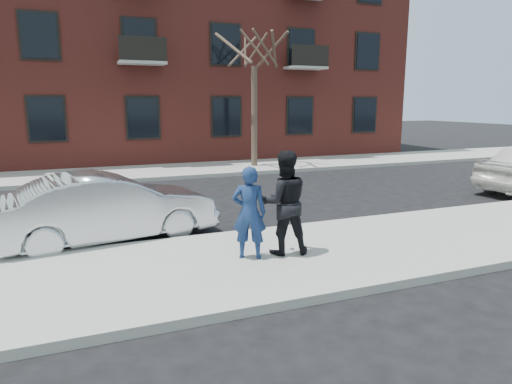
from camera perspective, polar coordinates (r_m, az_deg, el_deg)
name	(u,v)px	position (r m, az deg, el deg)	size (l,w,h in m)	color
ground	(247,263)	(8.38, -1.08, -8.88)	(100.00, 100.00, 0.00)	black
near_sidewalk	(252,264)	(8.13, -0.45, -8.94)	(50.00, 3.50, 0.15)	#9C9993
near_curb	(222,236)	(9.75, -4.33, -5.53)	(50.00, 0.10, 0.15)	#999691
far_sidewalk	(149,172)	(19.02, -13.21, 2.44)	(50.00, 3.50, 0.15)	#9C9993
far_curb	(157,179)	(17.27, -12.29, 1.61)	(50.00, 0.10, 0.15)	#999691
apartment_building	(162,39)	(26.01, -11.68, 18.23)	(24.30, 10.30, 12.30)	maroon
street_tree	(254,37)	(19.93, -0.23, 18.84)	(3.60, 3.60, 6.80)	#35281F
silver_sedan	(108,208)	(9.91, -17.98, -1.89)	(1.53, 4.39, 1.45)	#B7BABF
man_hoodie	(249,213)	(7.99, -0.86, -2.58)	(0.71, 0.61, 1.65)	navy
man_peacoat	(284,203)	(8.22, 3.52, -1.35)	(1.04, 0.89, 1.88)	black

